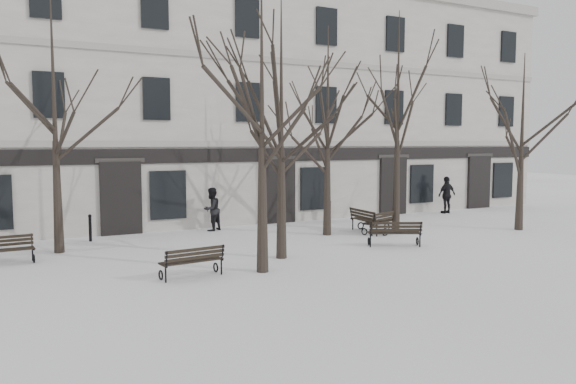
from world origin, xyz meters
TOP-DOWN VIEW (x-y plane):
  - ground at (0.00, 0.00)m, footprint 100.00×100.00m
  - building at (0.00, 12.96)m, footprint 40.40×10.20m
  - tree_1 at (-1.30, -0.52)m, footprint 5.86×5.86m
  - tree_2 at (0.04, 0.93)m, footprint 5.68×5.68m
  - tree_3 at (11.49, 1.42)m, footprint 5.11×5.11m
  - tree_4 at (-6.09, 5.17)m, footprint 6.16×6.16m
  - tree_5 at (3.68, 4.06)m, footprint 5.69×5.69m
  - tree_6 at (6.64, 3.47)m, footprint 6.22×6.22m
  - bench_1 at (-3.27, -0.25)m, footprint 1.77×0.81m
  - bench_2 at (4.46, 0.82)m, footprint 1.91×1.41m
  - bench_3 at (-7.76, 3.99)m, footprint 1.73×0.70m
  - bench_4 at (5.84, 3.41)m, footprint 1.86×1.22m
  - bench_5 at (5.37, 3.73)m, footprint 0.84×1.98m
  - bollard_a at (-4.84, 6.92)m, footprint 0.13×0.13m
  - bollard_b at (5.67, 7.04)m, footprint 0.13×0.13m
  - pedestrian_b at (0.00, 7.19)m, footprint 1.10×1.04m
  - pedestrian_c at (12.75, 6.99)m, footprint 1.14×0.51m

SIDE VIEW (x-z plane):
  - ground at x=0.00m, z-range 0.00..0.00m
  - pedestrian_b at x=0.00m, z-range -0.90..0.90m
  - pedestrian_c at x=12.75m, z-range -0.96..0.96m
  - bench_3 at x=-7.76m, z-range 0.04..0.89m
  - bench_1 at x=-3.27m, z-range 0.04..0.90m
  - bench_4 at x=5.84m, z-range 0.04..0.93m
  - bench_2 at x=4.46m, z-range 0.04..0.96m
  - bench_5 at x=5.37m, z-range 0.04..1.02m
  - bollard_b at x=5.67m, z-range 0.03..1.02m
  - bollard_a at x=-4.84m, z-range 0.04..1.05m
  - tree_3 at x=11.49m, z-range 0.91..8.22m
  - tree_2 at x=0.04m, z-range 1.02..9.13m
  - tree_5 at x=3.68m, z-range 1.02..9.15m
  - tree_1 at x=-1.30m, z-range 1.05..9.42m
  - tree_4 at x=-6.09m, z-range 1.10..9.90m
  - building at x=0.00m, z-range -0.18..11.22m
  - tree_6 at x=6.64m, z-range 1.11..10.00m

